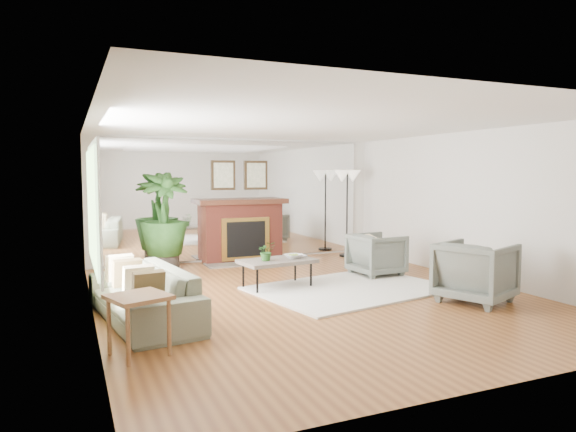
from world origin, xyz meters
name	(u,v)px	position (x,y,z in m)	size (l,w,h in m)	color
ground	(313,296)	(0.00, 0.00, 0.00)	(7.00, 7.00, 0.00)	brown
wall_left	(92,218)	(-2.99, 0.00, 1.25)	(0.02, 7.00, 2.50)	silver
wall_right	(474,206)	(2.99, 0.00, 1.25)	(0.02, 7.00, 2.50)	silver
wall_back	(239,200)	(0.00, 3.49, 1.25)	(6.00, 0.02, 2.50)	silver
mirror_panel	(239,200)	(0.00, 3.47, 1.25)	(5.40, 0.04, 2.40)	silver
window_panel	(93,208)	(-2.96, 0.40, 1.35)	(0.04, 2.40, 1.50)	#B2E09E
fireplace	(243,229)	(0.00, 3.26, 0.66)	(1.85, 0.83, 2.05)	maroon
area_rug	(351,289)	(0.72, 0.15, 0.02)	(2.85, 2.03, 0.03)	white
coffee_table	(277,262)	(-0.29, 0.68, 0.42)	(1.21, 0.80, 0.45)	#665C50
sofa	(143,295)	(-2.45, -0.31, 0.32)	(2.19, 0.86, 0.64)	gray
armchair_back	(377,254)	(1.68, 0.92, 0.37)	(0.80, 0.82, 0.75)	slate
armchair_front	(476,272)	(1.92, -1.20, 0.42)	(0.91, 0.93, 0.85)	slate
side_table	(138,305)	(-2.65, -1.52, 0.51)	(0.67, 0.67, 0.60)	#97623C
potted_ficus	(164,217)	(-1.61, 3.04, 0.97)	(0.91, 0.91, 1.81)	#2A241E
floor_lamp	(347,183)	(2.25, 2.95, 1.59)	(0.60, 0.34, 1.86)	black
tabletop_plant	(266,251)	(-0.48, 0.64, 0.60)	(0.27, 0.23, 0.30)	#2B5C22
fruit_bowl	(293,256)	(-0.02, 0.67, 0.49)	(0.27, 0.27, 0.07)	#97623C
book	(293,256)	(0.06, 0.85, 0.46)	(0.20, 0.27, 0.02)	#97623C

